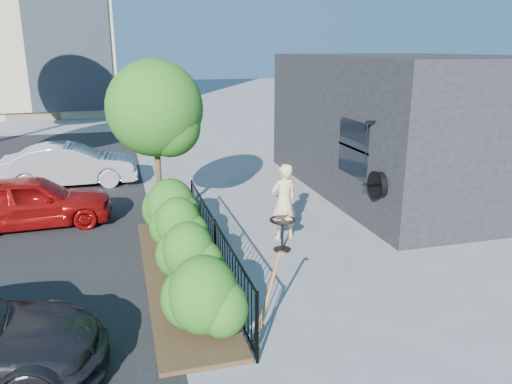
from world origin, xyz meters
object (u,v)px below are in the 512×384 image
object	(u,v)px
cafe_table	(282,229)
shovel	(266,305)
car_silver	(70,165)
car_red	(31,201)
patio_tree	(158,114)
woman	(284,202)

from	to	relation	value
cafe_table	shovel	xyz separation A→B (m)	(-1.36, -3.32, 0.16)
car_silver	car_red	bearing A→B (deg)	170.87
cafe_table	patio_tree	bearing A→B (deg)	139.03
cafe_table	car_red	distance (m)	6.20
patio_tree	woman	distance (m)	3.48
shovel	car_red	xyz separation A→B (m)	(-4.04, 6.37, -0.01)
cafe_table	shovel	bearing A→B (deg)	-112.25
shovel	car_silver	xyz separation A→B (m)	(-3.43, 10.09, 0.02)
patio_tree	cafe_table	distance (m)	3.84
shovel	car_silver	bearing A→B (deg)	108.76
woman	cafe_table	bearing A→B (deg)	57.37
woman	car_silver	xyz separation A→B (m)	(-5.03, 6.11, -0.21)
cafe_table	woman	bearing A→B (deg)	69.35
cafe_table	car_red	xyz separation A→B (m)	(-5.40, 3.05, 0.15)
patio_tree	cafe_table	world-z (taller)	patio_tree
shovel	car_red	distance (m)	7.54
shovel	cafe_table	bearing A→B (deg)	67.75
shovel	car_red	bearing A→B (deg)	122.40
woman	shovel	bearing A→B (deg)	56.03
patio_tree	car_silver	size ratio (longest dim) A/B	0.97
patio_tree	cafe_table	xyz separation A→B (m)	(2.34, -2.03, -2.27)
woman	patio_tree	bearing A→B (deg)	-39.97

